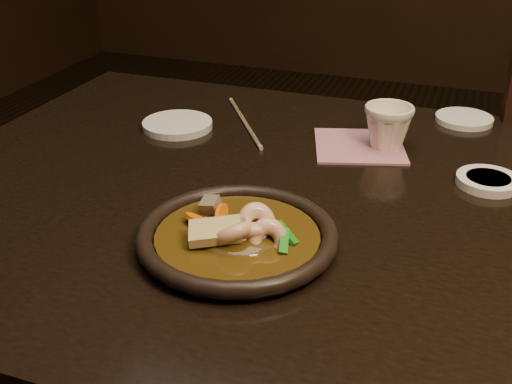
% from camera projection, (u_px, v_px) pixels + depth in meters
% --- Properties ---
extents(table, '(1.60, 0.90, 0.75)m').
position_uv_depth(table, '(432.00, 266.00, 0.92)').
color(table, black).
rests_on(table, floor).
extents(plate, '(0.26, 0.26, 0.03)m').
position_uv_depth(plate, '(237.00, 237.00, 0.81)').
color(plate, black).
rests_on(plate, table).
extents(stirfry, '(0.16, 0.12, 0.06)m').
position_uv_depth(stirfry, '(238.00, 234.00, 0.81)').
color(stirfry, '#3B290A').
rests_on(stirfry, plate).
extents(soy_dish, '(0.10, 0.10, 0.01)m').
position_uv_depth(soy_dish, '(488.00, 181.00, 0.97)').
color(soy_dish, silver).
rests_on(soy_dish, table).
extents(saucer_left, '(0.13, 0.13, 0.01)m').
position_uv_depth(saucer_left, '(177.00, 125.00, 1.18)').
color(saucer_left, silver).
rests_on(saucer_left, table).
extents(saucer_right, '(0.11, 0.11, 0.01)m').
position_uv_depth(saucer_right, '(464.00, 119.00, 1.21)').
color(saucer_right, silver).
rests_on(saucer_right, table).
extents(tea_cup, '(0.10, 0.10, 0.08)m').
position_uv_depth(tea_cup, '(388.00, 126.00, 1.08)').
color(tea_cup, white).
rests_on(tea_cup, table).
extents(chopsticks, '(0.15, 0.22, 0.01)m').
position_uv_depth(chopsticks, '(245.00, 122.00, 1.20)').
color(chopsticks, tan).
rests_on(chopsticks, table).
extents(napkin, '(0.19, 0.19, 0.00)m').
position_uv_depth(napkin, '(359.00, 146.00, 1.10)').
color(napkin, '#AF6C7D').
rests_on(napkin, table).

